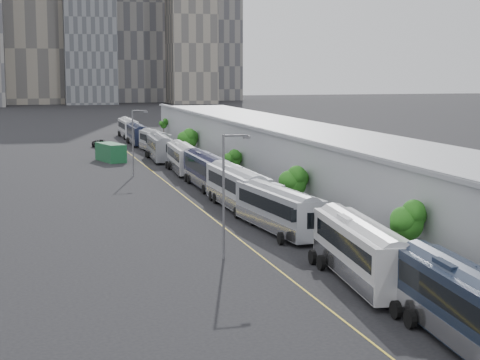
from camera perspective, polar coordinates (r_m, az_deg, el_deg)
name	(u,v)px	position (r m, az deg, el deg)	size (l,w,h in m)	color
sidewalk	(326,215)	(75.13, 6.11, -2.50)	(10.00, 170.00, 0.12)	gray
lane_line	(216,221)	(72.05, -1.71, -2.94)	(0.12, 160.00, 0.02)	gold
depot	(366,177)	(76.12, 8.95, 0.22)	(12.45, 160.40, 7.20)	gray
bus_1	(469,315)	(41.01, 15.99, -9.21)	(3.88, 13.74, 3.96)	black
bus_2	(361,256)	(51.96, 8.60, -5.37)	(4.15, 13.86, 3.99)	silver
bus_3	(278,213)	(66.98, 2.73, -2.36)	(3.92, 13.39, 3.86)	gray
bus_4	(237,191)	(78.19, -0.20, -0.82)	(3.07, 13.90, 4.05)	#ACAFB7
bus_5	(206,173)	(92.41, -2.42, 0.49)	(2.99, 13.47, 3.93)	black
bus_6	(183,160)	(106.07, -4.08, 1.40)	(3.31, 13.17, 3.82)	silver
bus_7	(160,150)	(120.61, -5.72, 2.16)	(3.27, 13.21, 3.83)	slate
bus_8	(155,143)	(132.07, -6.07, 2.61)	(3.59, 12.56, 3.62)	#969AA0
bus_9	(138,136)	(145.91, -7.29, 3.10)	(2.85, 12.77, 3.72)	black
bus_10	(128,130)	(162.16, -7.97, 3.57)	(2.92, 13.11, 3.83)	silver
tree_1	(407,219)	(52.66, 11.78, -2.76)	(2.18, 2.18, 5.07)	black
tree_2	(293,180)	(72.58, 3.76, -0.03)	(2.49, 2.49, 4.82)	black
tree_3	(232,160)	(95.00, -0.60, 1.44)	(2.06, 2.06, 3.93)	black
tree_4	(187,138)	(118.80, -3.77, 3.00)	(2.84, 2.84, 4.92)	black
tree_5	(164,125)	(144.05, -5.45, 3.90)	(1.15, 1.15, 4.39)	black
street_lamp_near	(226,187)	(57.06, -0.99, -0.53)	(2.04, 0.22, 8.98)	#59595E
street_lamp_far	(134,138)	(102.60, -7.52, 2.98)	(2.04, 0.22, 8.45)	#59595E
shipping_container	(111,152)	(120.34, -9.18, 1.95)	(2.51, 6.63, 2.67)	#174B2A
suv	(101,144)	(141.67, -9.85, 2.55)	(2.30, 5.00, 1.39)	black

